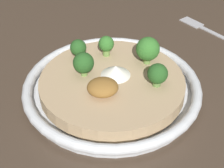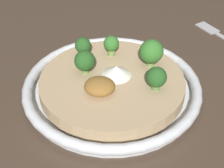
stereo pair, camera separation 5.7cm
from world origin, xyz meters
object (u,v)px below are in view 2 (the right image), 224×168
object	(u,v)px
broccoli_back_right	(151,52)
broccoli_back_left	(83,46)
broccoli_right	(156,78)
fork_utensil	(221,35)
risotto_bowl	(112,86)
broccoli_left	(85,61)
broccoli_back	(111,44)

from	to	relation	value
broccoli_back_right	broccoli_back_left	size ratio (longest dim) A/B	1.28
broccoli_back_right	broccoli_back_left	distance (m)	0.12
broccoli_right	fork_utensil	bearing A→B (deg)	58.22
risotto_bowl	broccoli_right	distance (m)	0.08
risotto_bowl	broccoli_back_left	size ratio (longest dim) A/B	7.77
broccoli_left	fork_utensil	world-z (taller)	broccoli_left
broccoli_left	broccoli_right	bearing A→B (deg)	-15.38
risotto_bowl	broccoli_back_right	size ratio (longest dim) A/B	6.05
risotto_bowl	broccoli_left	xyz separation A→B (m)	(-0.05, 0.01, 0.04)
broccoli_left	broccoli_back	size ratio (longest dim) A/B	1.11
broccoli_left	broccoli_back_left	world-z (taller)	broccoli_left
fork_utensil	broccoli_back_right	bearing A→B (deg)	101.38
risotto_bowl	broccoli_right	xyz separation A→B (m)	(0.07, -0.02, 0.04)
broccoli_left	fork_utensil	distance (m)	0.33
broccoli_left	broccoli_back_left	xyz separation A→B (m)	(-0.01, 0.05, -0.00)
risotto_bowl	broccoli_right	world-z (taller)	broccoli_right
broccoli_back_right	fork_utensil	distance (m)	0.23
broccoli_right	fork_utensil	world-z (taller)	broccoli_right
broccoli_left	broccoli_back_left	size ratio (longest dim) A/B	1.09
broccoli_back_right	fork_utensil	xyz separation A→B (m)	(0.15, 0.17, -0.06)
risotto_bowl	fork_utensil	bearing A→B (deg)	44.69
broccoli_back_right	fork_utensil	size ratio (longest dim) A/B	0.33
risotto_bowl	broccoli_back_right	world-z (taller)	broccoli_back_right
broccoli_back_left	fork_utensil	xyz separation A→B (m)	(0.27, 0.15, -0.05)
broccoli_left	fork_utensil	xyz separation A→B (m)	(0.26, 0.20, -0.05)
broccoli_back_right	broccoli_back	xyz separation A→B (m)	(-0.07, 0.03, -0.01)
fork_utensil	broccoli_right	bearing A→B (deg)	111.62
broccoli_back_right	broccoli_back_left	xyz separation A→B (m)	(-0.12, 0.02, -0.01)
broccoli_left	broccoli_back	xyz separation A→B (m)	(0.04, 0.06, -0.00)
risotto_bowl	broccoli_back_left	distance (m)	0.09
broccoli_back	risotto_bowl	bearing A→B (deg)	-83.84
risotto_bowl	broccoli_back	size ratio (longest dim) A/B	7.88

